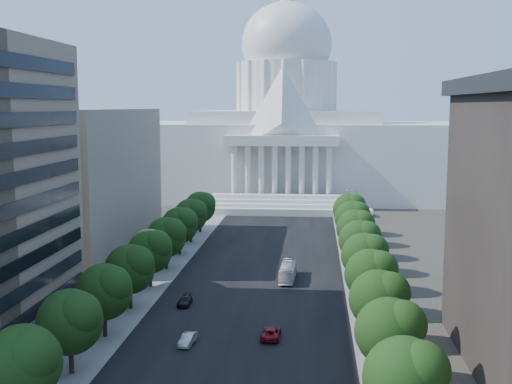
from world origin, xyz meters
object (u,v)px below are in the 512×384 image
(car_dark_b, at_px, (185,301))
(city_bus, at_px, (288,272))
(car_silver, at_px, (188,339))
(car_red, at_px, (271,333))

(car_dark_b, height_order, city_bus, city_bus)
(car_silver, xyz_separation_m, city_bus, (11.60, 32.51, 0.76))
(car_dark_b, relative_size, city_bus, 0.43)
(car_dark_b, bearing_deg, car_silver, -76.53)
(car_silver, xyz_separation_m, car_dark_b, (-3.71, 16.27, -0.05))
(car_red, bearing_deg, car_silver, 19.21)
(car_silver, height_order, city_bus, city_bus)
(car_red, distance_m, car_dark_b, 19.29)
(car_silver, bearing_deg, car_red, 23.67)
(city_bus, bearing_deg, car_dark_b, -131.28)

